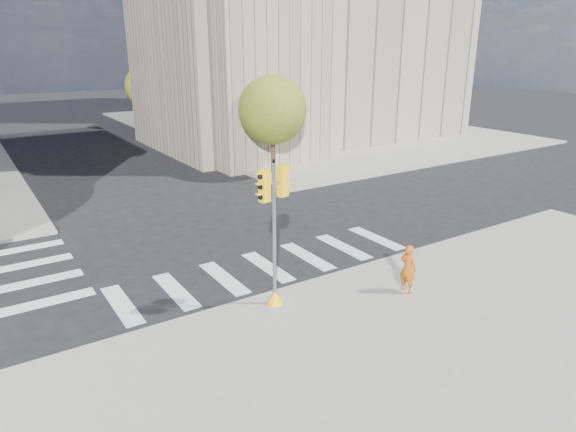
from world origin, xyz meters
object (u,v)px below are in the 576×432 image
at_px(lamp_far, 172,83).
at_px(traffic_signal, 274,246).
at_px(photographer, 408,269).
at_px(lamp_near, 248,96).

distance_m(lamp_far, traffic_signal, 34.25).
height_order(lamp_far, photographer, lamp_far).
bearing_deg(lamp_near, lamp_far, 90.00).
height_order(lamp_near, lamp_far, same).
height_order(lamp_far, traffic_signal, lamp_far).
distance_m(traffic_signal, photographer, 4.52).
distance_m(lamp_near, traffic_signal, 21.22).
xyz_separation_m(lamp_near, lamp_far, (0.00, 14.00, 0.00)).
relative_size(lamp_far, photographer, 4.92).
height_order(lamp_near, traffic_signal, lamp_near).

